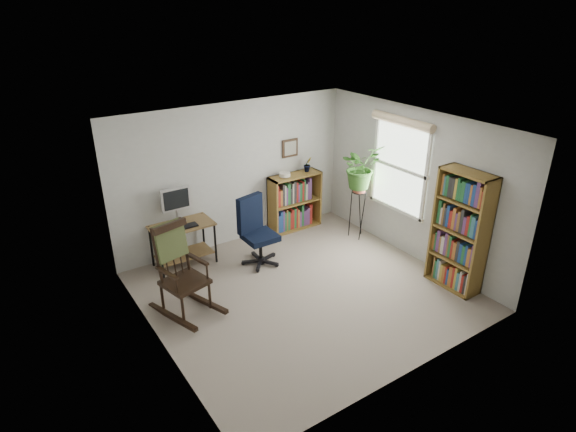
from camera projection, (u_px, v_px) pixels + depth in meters
floor at (303, 292)px, 6.94m from camera, size 4.20×4.00×0.00m
ceiling at (306, 128)px, 5.95m from camera, size 4.20×4.00×0.00m
wall_back at (234, 174)px, 7.96m from camera, size 4.20×0.00×2.40m
wall_front at (418, 283)px, 4.93m from camera, size 4.20×0.00×2.40m
wall_left at (152, 259)px, 5.38m from camera, size 0.00×4.00×2.40m
wall_right at (414, 185)px, 7.51m from camera, size 0.00×4.00×2.40m
window at (399, 168)px, 7.63m from camera, size 0.12×1.20×1.50m
desk at (184, 245)px, 7.53m from camera, size 0.96×0.53×0.69m
monitor at (176, 205)px, 7.37m from camera, size 0.46×0.16×0.56m
keyboard at (185, 227)px, 7.29m from camera, size 0.40×0.15×0.02m
office_chair at (260, 232)px, 7.45m from camera, size 0.73×0.73×1.12m
rocking_chair at (184, 271)px, 6.25m from camera, size 0.90×1.22×1.27m
low_bookshelf at (295, 202)px, 8.66m from camera, size 0.98×0.33×1.03m
tall_bookshelf at (460, 231)px, 6.74m from camera, size 0.33×0.77×1.77m
plant_stand at (358, 211)px, 8.34m from camera, size 0.28×0.28×1.00m
spider_plant at (362, 146)px, 7.85m from camera, size 1.69×1.88×1.46m
potted_plant_small at (308, 169)px, 8.57m from camera, size 0.13×0.24×0.11m
framed_picture at (290, 148)px, 8.38m from camera, size 0.32×0.04×0.32m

